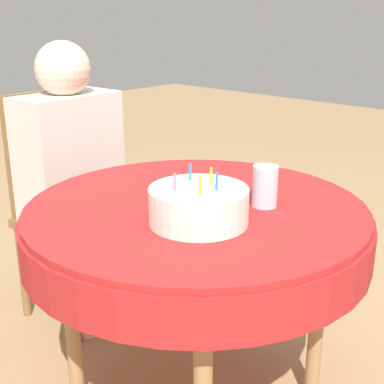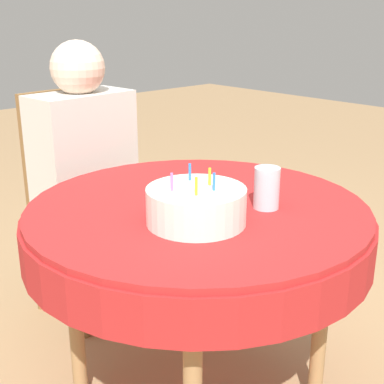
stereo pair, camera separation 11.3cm
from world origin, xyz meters
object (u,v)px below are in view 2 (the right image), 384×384
at_px(chair, 76,197).
at_px(drinking_glass, 267,188).
at_px(person, 86,156).
at_px(birthday_cake, 196,206).

height_order(chair, drinking_glass, chair).
bearing_deg(person, birthday_cake, -106.26).
bearing_deg(chair, birthday_cake, -104.73).
distance_m(chair, birthday_cake, 1.00).
xyz_separation_m(chair, drinking_glass, (0.06, -1.01, 0.27)).
relative_size(person, birthday_cake, 4.24).
relative_size(birthday_cake, drinking_glass, 2.22).
bearing_deg(drinking_glass, birthday_cake, 166.76).
height_order(chair, birthday_cake, chair).
relative_size(chair, drinking_glass, 7.72).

